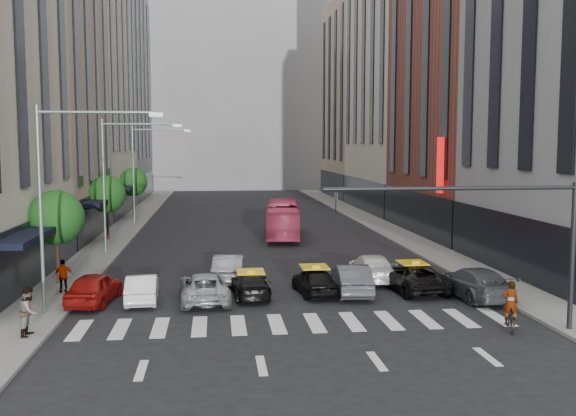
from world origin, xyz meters
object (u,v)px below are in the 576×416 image
object	(u,v)px
car_white_front	(142,288)
motorcycle	(510,319)
streetlamp_far	(144,162)
pedestrian_far	(63,276)
streetlamp_near	(62,181)
streetlamp_mid	(118,168)
pedestrian_near	(29,311)
taxi_left	(250,284)
car_red	(94,288)
taxi_center	(314,281)
bus	(283,219)

from	to	relation	value
car_white_front	motorcycle	size ratio (longest dim) A/B	2.30
streetlamp_far	pedestrian_far	bearing A→B (deg)	-92.01
streetlamp_near	pedestrian_far	size ratio (longest dim) A/B	5.47
streetlamp_mid	pedestrian_near	distance (m)	20.09
pedestrian_far	taxi_left	bearing A→B (deg)	147.53
streetlamp_far	car_red	bearing A→B (deg)	-88.39
streetlamp_far	motorcycle	size ratio (longest dim) A/B	5.11
car_red	taxi_center	world-z (taller)	car_red
car_white_front	streetlamp_far	bearing A→B (deg)	-87.46
taxi_center	motorcycle	size ratio (longest dim) A/B	2.29
car_red	streetlamp_near	bearing A→B (deg)	74.21
car_red	streetlamp_far	bearing A→B (deg)	-80.77
streetlamp_near	taxi_center	bearing A→B (deg)	12.77
streetlamp_mid	pedestrian_near	xyz separation A→B (m)	(-0.61, -19.50, -4.81)
car_red	pedestrian_far	world-z (taller)	pedestrian_far
car_white_front	pedestrian_near	size ratio (longest dim) A/B	2.14
streetlamp_near	streetlamp_far	xyz separation A→B (m)	(0.00, 32.00, 0.00)
car_white_front	bus	bearing A→B (deg)	-116.63
streetlamp_far	taxi_left	world-z (taller)	streetlamp_far
car_white_front	streetlamp_near	bearing A→B (deg)	29.89
streetlamp_mid	pedestrian_far	distance (m)	13.18
car_red	taxi_left	distance (m)	7.40
streetlamp_near	pedestrian_near	xyz separation A→B (m)	(-0.61, -3.50, -4.81)
car_white_front	motorcycle	xyz separation A→B (m)	(15.25, -6.47, -0.21)
car_white_front	taxi_center	xyz separation A→B (m)	(8.39, 0.60, 0.02)
car_red	taxi_center	size ratio (longest dim) A/B	1.09
motorcycle	pedestrian_far	size ratio (longest dim) A/B	1.07
taxi_left	streetlamp_far	bearing A→B (deg)	-77.10
motorcycle	streetlamp_mid	bearing A→B (deg)	-32.04
car_red	motorcycle	distance (m)	18.60
car_white_front	motorcycle	world-z (taller)	car_white_front
car_red	taxi_left	world-z (taller)	car_red
car_red	pedestrian_near	world-z (taller)	pedestrian_near
car_red	taxi_left	size ratio (longest dim) A/B	1.03
taxi_center	car_red	bearing A→B (deg)	-2.92
streetlamp_near	pedestrian_far	bearing A→B (deg)	104.50
streetlamp_mid	taxi_center	distance (m)	18.38
streetlamp_near	car_white_front	distance (m)	6.37
streetlamp_near	bus	world-z (taller)	streetlamp_near
bus	motorcycle	xyz separation A→B (m)	(6.32, -27.12, -1.01)
streetlamp_mid	car_white_front	size ratio (longest dim) A/B	2.22
taxi_left	pedestrian_far	distance (m)	9.32
taxi_left	pedestrian_far	xyz separation A→B (m)	(-9.21, 1.37, 0.36)
taxi_left	pedestrian_far	bearing A→B (deg)	-11.14
car_white_front	streetlamp_mid	bearing A→B (deg)	-80.99
car_red	pedestrian_near	xyz separation A→B (m)	(-1.45, -5.45, 0.35)
car_red	bus	world-z (taller)	bus
motorcycle	pedestrian_far	distance (m)	21.00
taxi_center	pedestrian_near	world-z (taller)	pedestrian_near
car_red	car_white_front	world-z (taller)	car_red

